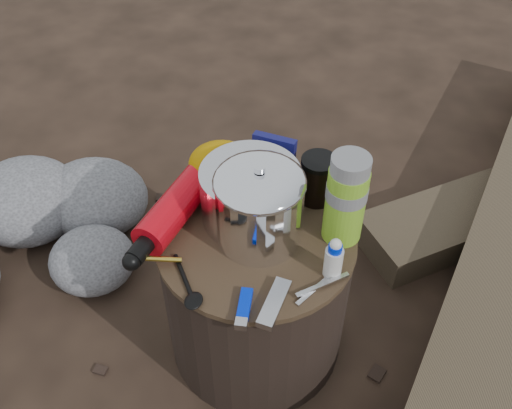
% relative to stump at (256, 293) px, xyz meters
% --- Properties ---
extents(ground, '(60.00, 60.00, 0.00)m').
position_rel_stump_xyz_m(ground, '(0.00, 0.00, -0.19)').
color(ground, '#2F2119').
rests_on(ground, ground).
extents(stump, '(0.42, 0.42, 0.39)m').
position_rel_stump_xyz_m(stump, '(0.00, 0.00, 0.00)').
color(stump, black).
rests_on(stump, ground).
extents(foil_windscreen, '(0.21, 0.21, 0.13)m').
position_rel_stump_xyz_m(foil_windscreen, '(-0.03, 0.06, 0.26)').
color(foil_windscreen, silver).
rests_on(foil_windscreen, stump).
extents(camping_pot, '(0.18, 0.18, 0.18)m').
position_rel_stump_xyz_m(camping_pot, '(0.00, 0.01, 0.28)').
color(camping_pot, white).
rests_on(camping_pot, stump).
extents(fuel_bottle, '(0.13, 0.32, 0.07)m').
position_rel_stump_xyz_m(fuel_bottle, '(-0.18, 0.01, 0.23)').
color(fuel_bottle, red).
rests_on(fuel_bottle, stump).
extents(thermos, '(0.08, 0.08, 0.20)m').
position_rel_stump_xyz_m(thermos, '(0.17, 0.05, 0.29)').
color(thermos, '#7EBC28').
rests_on(thermos, stump).
extents(travel_mug, '(0.07, 0.07, 0.11)m').
position_rel_stump_xyz_m(travel_mug, '(0.10, 0.15, 0.25)').
color(travel_mug, black).
rests_on(travel_mug, stump).
extents(stuff_sack, '(0.16, 0.13, 0.11)m').
position_rel_stump_xyz_m(stuff_sack, '(-0.11, 0.14, 0.25)').
color(stuff_sack, '#B87F00').
rests_on(stuff_sack, stump).
extents(food_pouch, '(0.10, 0.03, 0.12)m').
position_rel_stump_xyz_m(food_pouch, '(-0.01, 0.18, 0.25)').
color(food_pouch, '#0F1051').
rests_on(food_pouch, stump).
extents(lighter, '(0.03, 0.09, 0.02)m').
position_rel_stump_xyz_m(lighter, '(0.03, -0.18, 0.20)').
color(lighter, '#0023DC').
rests_on(lighter, stump).
extents(multitool, '(0.04, 0.11, 0.02)m').
position_rel_stump_xyz_m(multitool, '(0.08, -0.16, 0.20)').
color(multitool, silver).
rests_on(multitool, stump).
extents(pot_grabber, '(0.10, 0.11, 0.01)m').
position_rel_stump_xyz_m(pot_grabber, '(0.15, -0.10, 0.20)').
color(pot_grabber, silver).
rests_on(pot_grabber, stump).
extents(spork, '(0.10, 0.12, 0.01)m').
position_rel_stump_xyz_m(spork, '(-0.11, -0.14, 0.20)').
color(spork, black).
rests_on(spork, stump).
extents(squeeze_bottle, '(0.04, 0.04, 0.09)m').
position_rel_stump_xyz_m(squeeze_bottle, '(0.17, -0.05, 0.24)').
color(squeeze_bottle, silver).
rests_on(squeeze_bottle, stump).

